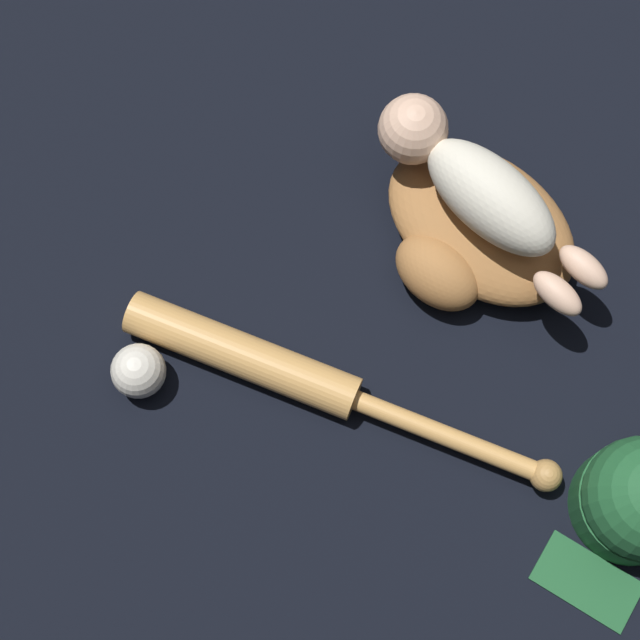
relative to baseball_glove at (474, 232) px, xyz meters
The scene contains 6 objects.
ground_plane 0.05m from the baseball_glove, 124.17° to the right, with size 6.00×6.00×0.00m, color black.
baseball_glove is the anchor object (origin of this frame).
baby_figure 0.09m from the baseball_glove, 35.64° to the right, with size 0.38×0.14×0.10m.
baseball_bat 0.33m from the baseball_glove, 74.87° to the left, with size 0.61×0.21×0.06m.
baseball 0.50m from the baseball_glove, 60.97° to the left, with size 0.07×0.07×0.07m.
baseball_cap 0.42m from the baseball_glove, 154.64° to the left, with size 0.16×0.24×0.16m.
Camera 1 is at (-0.15, 0.59, 1.43)m, focal length 60.00 mm.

